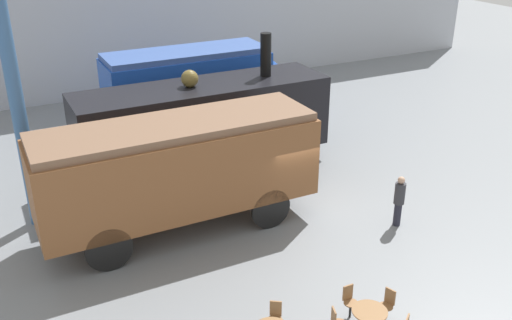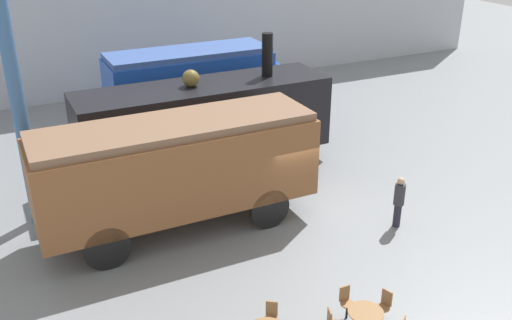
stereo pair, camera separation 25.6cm
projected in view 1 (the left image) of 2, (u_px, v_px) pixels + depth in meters
The scene contains 11 objects.
ground_plane at pixel (296, 208), 19.51m from camera, with size 80.00×80.00×0.00m, color gray.
backdrop_wall at pixel (151, 7), 30.08m from camera, with size 44.00×0.15×9.00m.
streamlined_locomotive at pixel (201, 84), 25.25m from camera, with size 8.73×2.55×3.77m.
steam_locomotive at pixel (204, 120), 21.58m from camera, with size 9.61×2.60×5.05m.
passenger_coach_wooden at pixel (178, 166), 17.38m from camera, with size 8.56×2.62×3.62m.
cafe_table_mid at pixel (369, 316), 13.55m from camera, with size 0.86×0.86×0.72m.
cafe_chair_1 at pixel (275, 316), 13.65m from camera, with size 0.40×0.40×0.87m.
cafe_chair_5 at pixel (388, 303), 14.09m from camera, with size 0.39×0.37×0.87m.
cafe_chair_6 at pixel (349, 299), 14.22m from camera, with size 0.36×0.36×0.87m.
visitor_person at pixel (399, 199), 18.09m from camera, with size 0.34×0.34×1.73m.
support_pillar at pixel (17, 106), 16.99m from camera, with size 0.44×0.44×8.00m.
Camera 1 is at (-8.94, -14.63, 9.54)m, focal length 40.00 mm.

